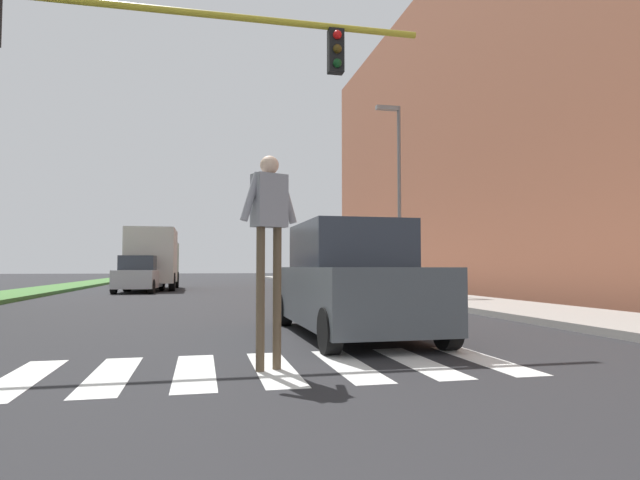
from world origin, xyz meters
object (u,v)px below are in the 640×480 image
truck_box_delivery (154,258)px  suv_crossing (351,282)px  street_lamp_right (397,182)px  sedan_midblock (140,275)px  pedestrian_performer (269,226)px

truck_box_delivery → suv_crossing: bearing=-76.0°
street_lamp_right → sedan_midblock: bearing=148.8°
sedan_midblock → truck_box_delivery: (0.38, 2.87, 0.84)m
sedan_midblock → truck_box_delivery: truck_box_delivery is taller
pedestrian_performer → truck_box_delivery: truck_box_delivery is taller
street_lamp_right → sedan_midblock: size_ratio=1.79×
street_lamp_right → pedestrian_performer: 15.60m
sedan_midblock → truck_box_delivery: bearing=82.5°
suv_crossing → truck_box_delivery: 20.69m
pedestrian_performer → suv_crossing: bearing=57.6°
pedestrian_performer → suv_crossing: 3.43m
pedestrian_performer → truck_box_delivery: (-3.21, 22.89, -0.03)m
street_lamp_right → pedestrian_performer: (-6.84, -13.71, -2.93)m
street_lamp_right → truck_box_delivery: (-10.05, 9.17, -2.96)m
street_lamp_right → sedan_midblock: street_lamp_right is taller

